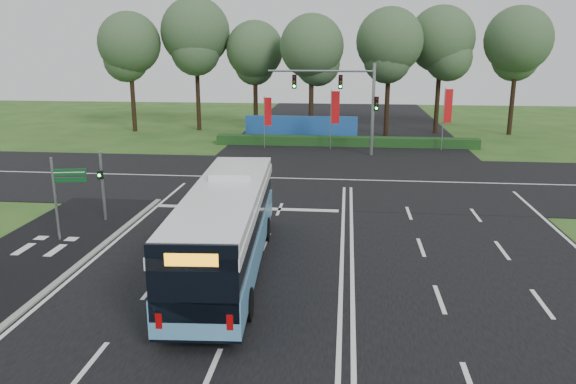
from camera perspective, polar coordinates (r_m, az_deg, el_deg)
The scene contains 15 objects.
ground at distance 24.15m, azimuth 5.54°, elevation -5.43°, with size 120.00×120.00×0.00m, color #28501A.
road_main at distance 24.14m, azimuth 5.54°, elevation -5.39°, with size 20.00×120.00×0.04m, color black.
road_cross at distance 35.65m, azimuth 5.76°, elevation 1.22°, with size 120.00×14.00×0.05m, color black.
bike_path at distance 24.76m, azimuth -25.06°, elevation -6.22°, with size 5.00×18.00×0.06m, color black.
kerb_strip at distance 23.62m, azimuth -20.03°, elevation -6.61°, with size 0.25×18.00×0.12m, color gray.
city_bus at distance 20.91m, azimuth -6.26°, elevation -3.56°, with size 3.31×12.31×3.49m.
pedestrian_signal at distance 28.18m, azimuth -18.35°, elevation 0.78°, with size 0.32×0.42×3.42m.
street_sign at distance 25.80m, azimuth -21.96°, elevation 0.34°, with size 1.43×0.35×3.71m.
banner_flag_left at distance 46.24m, azimuth -2.14°, elevation 7.87°, with size 0.63×0.12×4.28m.
banner_flag_mid at distance 45.75m, azimuth 4.71°, elevation 8.19°, with size 0.72×0.10×4.84m.
banner_flag_right at distance 47.08m, azimuth 15.83°, elevation 8.01°, with size 0.71×0.29×5.03m.
traffic_light_gantry at distance 43.33m, azimuth 6.28°, elevation 9.81°, with size 8.41×0.28×7.00m.
hedge at distance 47.84m, azimuth 5.88°, elevation 5.13°, with size 22.00×1.20×0.80m, color #193C16.
blue_hoarding at distance 50.36m, azimuth 1.33°, elevation 6.48°, with size 10.00×0.30×2.20m, color #1D50A0.
eucalyptus_row at distance 54.38m, azimuth 3.07°, elevation 15.08°, with size 42.43×9.61×12.87m.
Camera 1 is at (0.05, -22.68, 8.27)m, focal length 35.00 mm.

